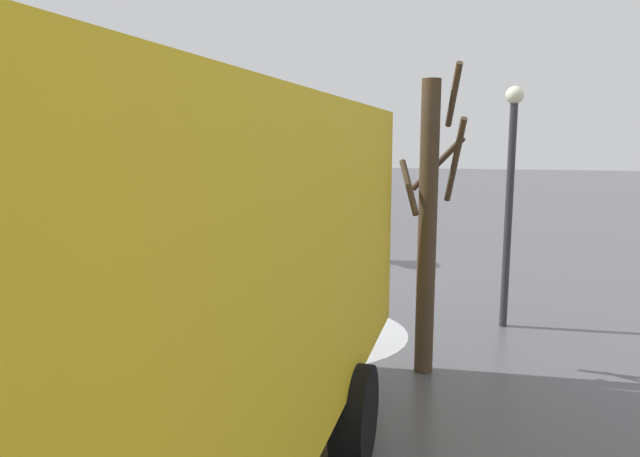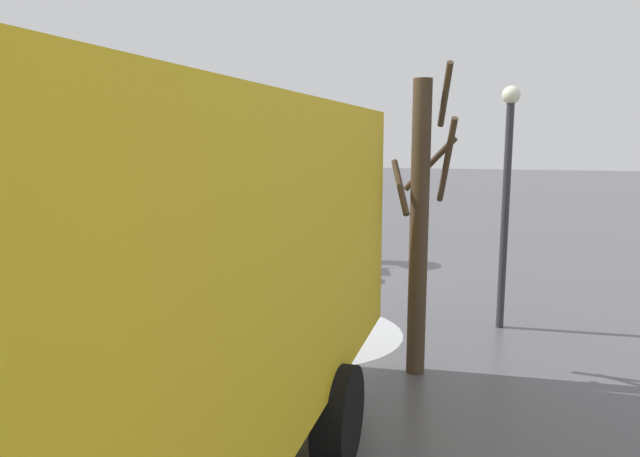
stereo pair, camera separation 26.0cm
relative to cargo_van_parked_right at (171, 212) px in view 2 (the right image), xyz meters
The scene contains 13 objects.
ground_plane 4.27m from the cargo_van_parked_right, behind, with size 90.00×90.00×0.00m, color #4C4C51.
slush_patch_near_cluster 6.58m from the cargo_van_parked_right, 132.25° to the left, with size 1.46×1.46×0.01m, color #999BA0.
slush_patch_under_van 1.49m from the cargo_van_parked_right, 77.34° to the right, with size 1.80×1.80×0.01m, color #ADAFB5.
slush_patch_mid_street 4.26m from the cargo_van_parked_right, 168.78° to the right, with size 2.41×2.41×0.01m, color #999BA0.
slush_patch_far_side 6.93m from the cargo_van_parked_right, 136.99° to the left, with size 2.90×2.90×0.01m, color #ADAFB5.
cargo_van_parked_right is the anchor object (origin of this frame).
box_truck_background 10.99m from the cargo_van_parked_right, 116.96° to the left, with size 2.87×8.31×3.38m.
shopping_cart_vendor 4.61m from the cargo_van_parked_right, behind, with size 0.73×0.93×1.02m.
hand_dolly_boxes 3.70m from the cargo_van_parked_right, behind, with size 0.78×0.86×1.32m.
pedestrian_pink_side 4.56m from the cargo_van_parked_right, behind, with size 1.04×1.04×2.15m.
pedestrian_black_side 3.60m from the cargo_van_parked_right, 159.22° to the left, with size 1.04×1.04×2.15m.
bare_tree_near 8.92m from the cargo_van_parked_right, 139.45° to the left, with size 0.85×0.85×3.97m.
street_lamp 8.77m from the cargo_van_parked_right, 155.46° to the left, with size 0.28×0.28×3.86m.
Camera 2 is at (-3.23, 13.04, 3.08)m, focal length 32.33 mm.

